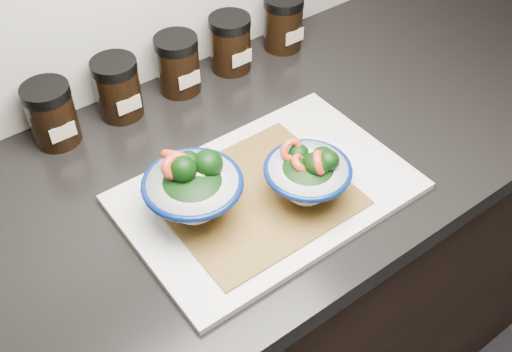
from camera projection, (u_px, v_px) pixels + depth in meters
cabinet at (283, 289)px, 1.39m from camera, size 3.43×0.58×0.86m
countertop at (292, 145)px, 1.07m from camera, size 3.50×0.60×0.04m
cutting_board at (267, 192)px, 0.96m from camera, size 0.45×0.30×0.01m
bamboo_mat at (256, 197)px, 0.94m from camera, size 0.28×0.24×0.00m
bowl_left at (193, 189)px, 0.88m from camera, size 0.15×0.15×0.12m
bowl_right at (308, 176)px, 0.91m from camera, size 0.14×0.14×0.10m
spice_jar_a at (52, 114)px, 1.02m from camera, size 0.08×0.08×0.11m
spice_jar_b at (118, 88)px, 1.07m from camera, size 0.08×0.08×0.11m
spice_jar_c at (178, 64)px, 1.12m from camera, size 0.08×0.08×0.11m
spice_jar_d at (230, 43)px, 1.17m from camera, size 0.08×0.08×0.11m
spice_jar_e at (283, 22)px, 1.23m from camera, size 0.08×0.08×0.11m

